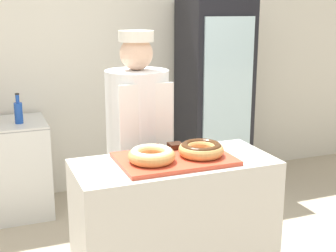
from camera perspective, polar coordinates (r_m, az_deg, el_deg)
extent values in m
cube|color=silver|center=(4.57, -9.49, 8.71)|extent=(8.00, 0.06, 2.70)
cube|color=beige|center=(2.83, 0.76, -13.29)|extent=(1.14, 0.52, 0.94)
cube|color=#D84C33|center=(2.64, 0.80, -4.03)|extent=(0.64, 0.43, 0.02)
torus|color=tan|center=(2.55, -2.00, -3.65)|extent=(0.26, 0.26, 0.07)
torus|color=beige|center=(2.54, -2.00, -3.24)|extent=(0.23, 0.23, 0.04)
torus|color=tan|center=(2.66, 4.06, -2.92)|extent=(0.26, 0.26, 0.07)
torus|color=#472814|center=(2.65, 4.06, -2.52)|extent=(0.23, 0.23, 0.04)
cube|color=black|center=(2.75, -1.69, -2.72)|extent=(0.08, 0.08, 0.03)
cube|color=black|center=(2.79, 0.91, -2.42)|extent=(0.08, 0.08, 0.03)
cylinder|color=#4C4C51|center=(3.32, -3.56, -10.36)|extent=(0.30, 0.30, 0.79)
cylinder|color=white|center=(3.10, -3.75, 1.36)|extent=(0.42, 0.42, 0.59)
cube|color=white|center=(3.04, -2.52, -6.51)|extent=(0.35, 0.02, 1.25)
sphere|color=beige|center=(3.03, -3.88, 8.81)|extent=(0.21, 0.21, 0.21)
cylinder|color=white|center=(3.02, -3.91, 10.88)|extent=(0.22, 0.22, 0.07)
cube|color=black|center=(4.68, 5.57, 3.69)|extent=(0.62, 0.57, 1.85)
cube|color=silver|center=(4.42, 7.31, 3.49)|extent=(0.51, 0.02, 1.48)
cylinder|color=#1E4CB2|center=(4.11, -17.76, 1.51)|extent=(0.07, 0.07, 0.18)
cylinder|color=#1E4CB2|center=(4.08, -17.89, 3.18)|extent=(0.03, 0.03, 0.07)
cylinder|color=black|center=(4.08, -17.93, 3.73)|extent=(0.03, 0.03, 0.01)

